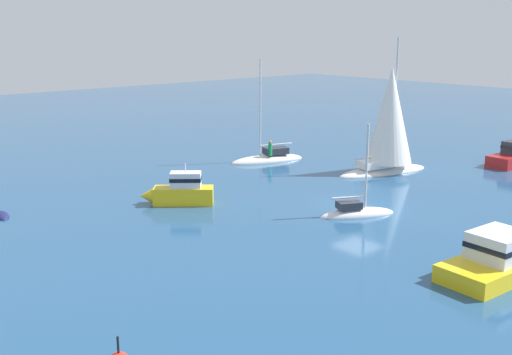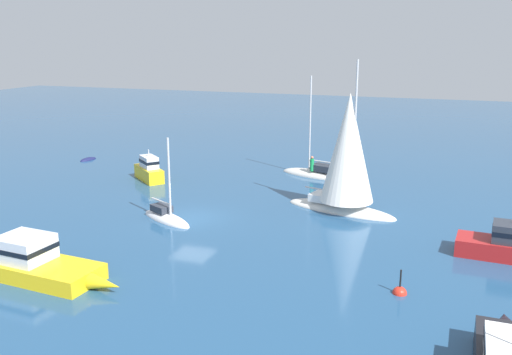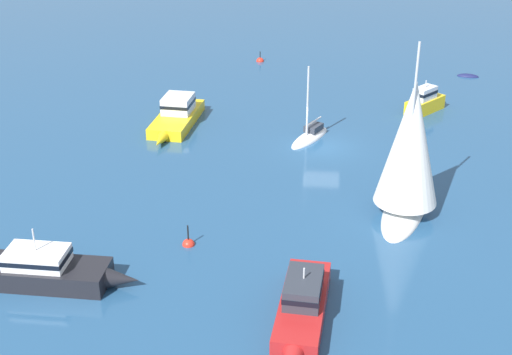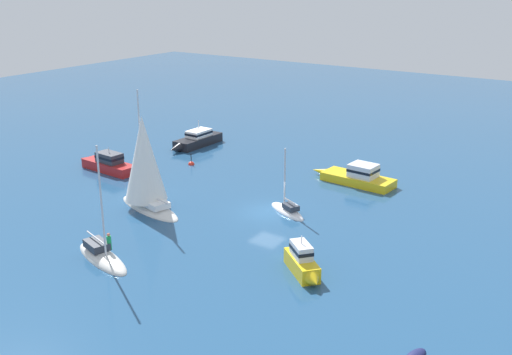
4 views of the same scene
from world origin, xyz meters
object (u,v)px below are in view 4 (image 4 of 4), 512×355
(cabin_cruiser, at_px, (358,176))
(channel_buoy, at_px, (191,164))
(motor_cruiser, at_px, (303,263))
(powerboat, at_px, (197,140))
(launch, at_px, (107,163))
(yacht, at_px, (102,257))
(sailboat, at_px, (287,211))
(sailboat_1, at_px, (145,167))

(cabin_cruiser, distance_m, channel_buoy, 17.30)
(motor_cruiser, relative_size, powerboat, 0.53)
(motor_cruiser, distance_m, launch, 28.45)
(cabin_cruiser, bearing_deg, yacht, 76.18)
(powerboat, bearing_deg, motor_cruiser, 52.34)
(launch, bearing_deg, sailboat, -174.75)
(sailboat_1, relative_size, channel_buoy, 7.03)
(cabin_cruiser, bearing_deg, motor_cruiser, 108.39)
(sailboat_1, height_order, cabin_cruiser, sailboat_1)
(yacht, xyz_separation_m, motor_cruiser, (-5.72, 12.63, 0.69))
(powerboat, distance_m, cabin_cruiser, 21.01)
(yacht, bearing_deg, cabin_cruiser, 89.06)
(sailboat_1, xyz_separation_m, launch, (-5.31, -10.43, -2.86))
(powerboat, height_order, cabin_cruiser, powerboat)
(powerboat, height_order, channel_buoy, powerboat)
(sailboat_1, bearing_deg, channel_buoy, -53.05)
(sailboat, bearing_deg, channel_buoy, 6.14)
(sailboat_1, relative_size, launch, 1.31)
(yacht, bearing_deg, motor_cruiser, 41.61)
(yacht, relative_size, powerboat, 1.12)
(powerboat, xyz_separation_m, channel_buoy, (5.97, 4.11, -0.72))
(sailboat, height_order, sailboat_1, sailboat_1)
(launch, bearing_deg, motor_cruiser, 167.14)
(sailboat_1, bearing_deg, powerboat, -48.54)
(motor_cruiser, bearing_deg, channel_buoy, -173.89)
(sailboat, xyz_separation_m, sailboat_1, (5.64, -10.33, 3.48))
(yacht, height_order, channel_buoy, yacht)
(cabin_cruiser, xyz_separation_m, launch, (10.17, -22.53, 0.01))
(sailboat, distance_m, launch, 20.78)
(sailboat_1, height_order, powerboat, sailboat_1)
(sailboat, distance_m, cabin_cruiser, 10.02)
(launch, bearing_deg, powerboat, -93.22)
(channel_buoy, bearing_deg, powerboat, -145.44)
(yacht, distance_m, motor_cruiser, 13.89)
(sailboat, distance_m, motor_cruiser, 10.86)
(channel_buoy, bearing_deg, cabin_cruiser, 103.49)
(cabin_cruiser, distance_m, launch, 24.72)
(launch, bearing_deg, yacht, 140.15)
(motor_cruiser, bearing_deg, sailboat_1, -150.23)
(motor_cruiser, bearing_deg, powerboat, -178.49)
(motor_cruiser, xyz_separation_m, launch, (-8.42, -27.17, -0.09))
(cabin_cruiser, bearing_deg, channel_buoy, 17.87)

